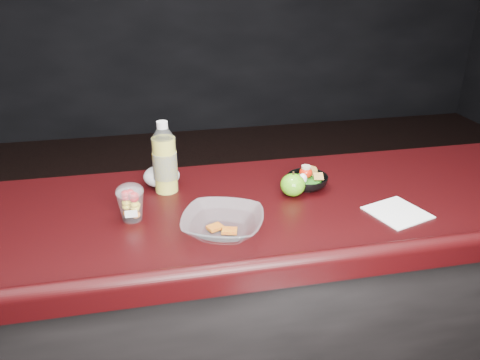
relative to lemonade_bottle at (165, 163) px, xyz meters
name	(u,v)px	position (x,y,z in m)	size (l,w,h in m)	color
counter	(245,328)	(0.24, -0.16, -0.61)	(4.06, 0.71, 1.02)	black
lemonade_bottle	(165,163)	(0.00, 0.00, 0.00)	(0.08, 0.08, 0.25)	gold
fruit_cup	(131,202)	(-0.11, -0.18, -0.04)	(0.08, 0.08, 0.12)	white
green_apple	(293,185)	(0.41, -0.12, -0.07)	(0.08, 0.08, 0.09)	#348B10
plastic_bag	(163,175)	(-0.01, 0.04, -0.06)	(0.13, 0.10, 0.09)	silver
snack_bowl	(307,181)	(0.48, -0.07, -0.08)	(0.15, 0.15, 0.08)	black
takeout_bowl	(223,224)	(0.14, -0.31, -0.07)	(0.30, 0.30, 0.06)	silver
paper_napkin	(397,212)	(0.69, -0.30, -0.10)	(0.16, 0.16, 0.00)	white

